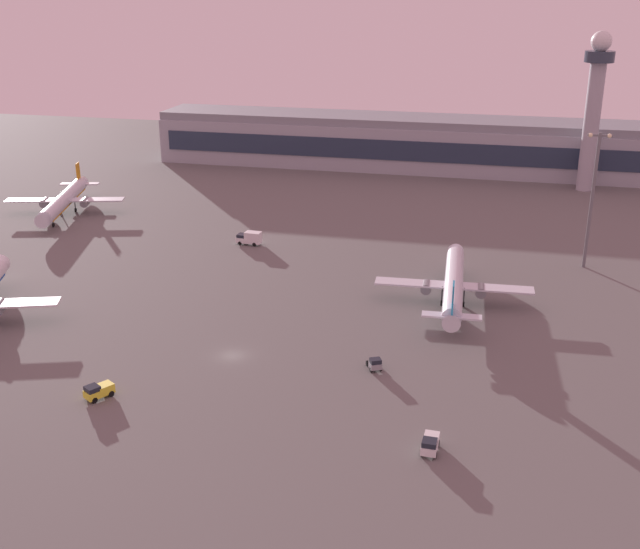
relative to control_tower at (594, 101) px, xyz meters
The scene contains 10 objects.
ground_plane 142.07m from the control_tower, 116.91° to the right, with size 416.00×416.00×0.00m, color #605E5B.
terminal_building 56.25m from the control_tower, 161.79° to the left, with size 166.76×22.40×16.40m.
control_tower is the anchor object (origin of this frame).
airplane_mid_apron 101.17m from the control_tower, 107.92° to the right, with size 29.35×37.71×9.67m.
airplane_near_gate 146.08m from the control_tower, 156.60° to the right, with size 30.02×38.24×9.98m.
catering_truck 107.74m from the control_tower, 138.18° to the right, with size 5.78×2.70×3.05m.
maintenance_van 163.64m from the control_tower, 118.61° to the right, with size 3.85×4.55×2.25m.
pushback_tug 132.88m from the control_tower, 107.84° to the right, with size 2.97×3.55×2.05m.
baggage_tractor 149.69m from the control_tower, 101.50° to the right, with size 2.15×4.21×2.25m.
apron_light_west 68.75m from the control_tower, 94.18° to the right, with size 4.80×0.90×28.44m.
Camera 1 is at (39.88, -106.39, 56.52)m, focal length 43.69 mm.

